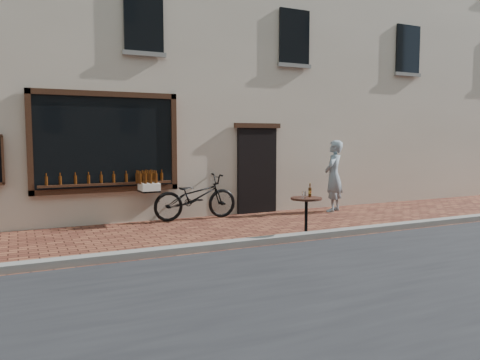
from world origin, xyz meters
name	(u,v)px	position (x,y,z in m)	size (l,w,h in m)	color
ground	(253,248)	(0.00, 0.00, 0.00)	(90.00, 90.00, 0.00)	#4D2319
kerb	(248,242)	(0.00, 0.20, 0.06)	(90.00, 0.25, 0.12)	slate
shop_building	(152,33)	(0.00, 6.50, 5.00)	(28.00, 6.20, 10.00)	beige
cargo_bicycle	(194,197)	(0.07, 3.20, 0.55)	(2.44, 0.73, 1.16)	black
bistro_table	(306,209)	(1.36, 0.35, 0.56)	(0.61, 0.61, 1.05)	black
pedestrian	(334,176)	(3.84, 2.79, 0.94)	(0.69, 0.45, 1.88)	gray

